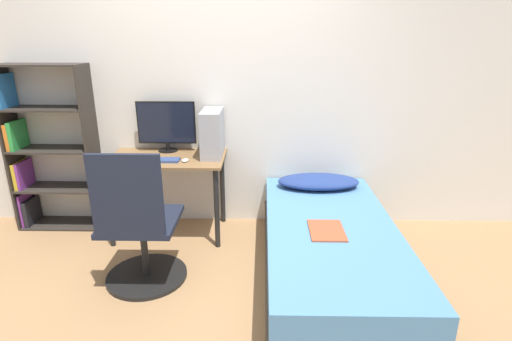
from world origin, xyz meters
TOP-DOWN VIEW (x-y plane):
  - ground_plane at (0.00, 0.00)m, footprint 14.00×14.00m
  - wall_back at (0.00, 1.39)m, footprint 8.00×0.05m
  - desk at (-0.39, 1.07)m, footprint 1.02×0.60m
  - bookshelf at (-1.55, 1.22)m, footprint 0.75×0.30m
  - office_chair at (-0.42, 0.27)m, footprint 0.60×0.60m
  - bed at (0.95, 0.36)m, footprint 0.95×2.02m
  - pillow at (0.95, 1.11)m, footprint 0.72×0.36m
  - magazine at (0.90, 0.26)m, footprint 0.24×0.32m
  - monitor at (-0.42, 1.27)m, footprint 0.53×0.18m
  - keyboard at (-0.43, 0.95)m, footprint 0.35×0.11m
  - pc_tower at (0.01, 1.14)m, footprint 0.17×0.41m
  - mouse at (-0.20, 0.95)m, footprint 0.06×0.09m

SIDE VIEW (x-z plane):
  - ground_plane at x=0.00m, z-range 0.00..0.00m
  - bed at x=0.95m, z-range 0.00..0.44m
  - office_chair at x=-0.42m, z-range -0.13..0.92m
  - magazine at x=0.90m, z-range 0.45..0.46m
  - pillow at x=0.95m, z-range 0.45..0.56m
  - desk at x=-0.39m, z-range 0.25..0.98m
  - bookshelf at x=-1.55m, z-range -0.02..1.49m
  - keyboard at x=-0.43m, z-range 0.73..0.75m
  - mouse at x=-0.20m, z-range 0.73..0.75m
  - pc_tower at x=0.01m, z-range 0.73..1.13m
  - monitor at x=-0.42m, z-range 0.75..1.20m
  - wall_back at x=0.00m, z-range 0.00..2.50m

